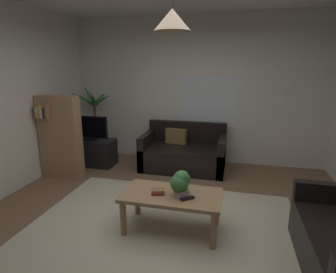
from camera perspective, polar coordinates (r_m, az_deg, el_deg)
The scene contains 15 objects.
floor at distance 3.44m, azimuth -1.25°, elevation -18.66°, with size 4.87×5.07×0.02m, color brown.
rug at distance 3.27m, azimuth -2.22°, elevation -20.31°, with size 3.16×2.79×0.01m, color beige.
wall_back at distance 5.41m, azimuth 5.78°, elevation 9.42°, with size 4.99×0.06×2.79m, color silver.
window_pane at distance 5.38m, azimuth 8.20°, elevation 7.23°, with size 1.08×0.01×0.96m, color white.
couch_under_window at distance 5.14m, azimuth 3.26°, elevation -3.60°, with size 1.51×0.89×0.82m.
coffee_table at distance 3.22m, azimuth 0.74°, elevation -12.93°, with size 1.12×0.59×0.46m.
book_on_table_0 at distance 3.18m, azimuth -2.22°, elevation -11.52°, with size 0.13×0.11×0.03m, color #B22D2D.
book_on_table_1 at distance 3.17m, azimuth -1.97°, elevation -11.10°, with size 0.13×0.11×0.03m, color #99663F.
remote_on_table_0 at distance 3.07m, azimuth 4.00°, elevation -12.67°, with size 0.05×0.16×0.02m, color black.
potted_plant_on_table at distance 3.08m, azimuth 2.61°, elevation -9.59°, with size 0.22×0.22×0.29m.
tv_stand at distance 5.51m, azimuth -15.57°, elevation -3.12°, with size 0.90×0.44×0.50m, color black.
tv at distance 5.37m, azimuth -16.03°, elevation 1.74°, with size 0.73×0.16×0.46m.
potted_palm_corner at distance 5.91m, azimuth -14.77°, elevation 2.02°, with size 0.84×0.85×1.49m.
bookshelf_corner at distance 4.95m, azimuth -21.48°, elevation -0.02°, with size 0.70×0.31×1.40m.
pendant_lamp at distance 2.89m, azimuth 0.88°, elevation 23.05°, with size 0.37×0.37×0.60m.
Camera 1 is at (0.75, -2.78, 1.87)m, focal length 29.40 mm.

